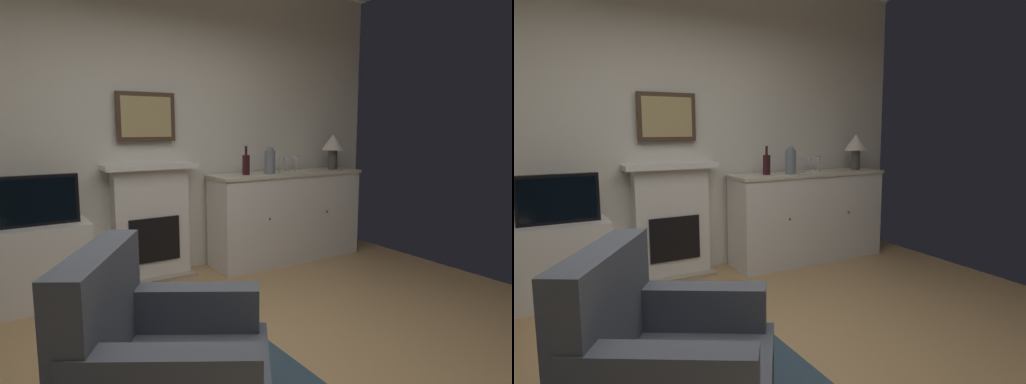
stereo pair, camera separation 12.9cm
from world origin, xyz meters
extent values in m
cube|color=silver|center=(0.00, 2.17, 1.46)|extent=(5.66, 0.06, 2.92)
cube|color=white|center=(0.10, 2.05, 0.53)|extent=(0.70, 0.18, 1.05)
cube|color=tan|center=(0.10, 1.95, 0.01)|extent=(0.77, 0.20, 0.03)
cube|color=black|center=(0.10, 1.96, 0.39)|extent=(0.48, 0.02, 0.42)
cube|color=white|center=(0.10, 2.02, 1.07)|extent=(0.87, 0.27, 0.05)
cube|color=#473323|center=(0.10, 2.09, 1.53)|extent=(0.55, 0.03, 0.45)
cube|color=tan|center=(0.10, 2.08, 1.53)|extent=(0.47, 0.01, 0.37)
cube|color=white|center=(1.55, 1.87, 0.46)|extent=(1.70, 0.45, 0.93)
cube|color=beige|center=(1.55, 1.87, 0.94)|extent=(1.73, 0.48, 0.03)
sphere|color=brown|center=(1.18, 1.63, 0.53)|extent=(0.02, 0.02, 0.02)
sphere|color=brown|center=(1.92, 1.63, 0.53)|extent=(0.02, 0.02, 0.02)
cylinder|color=#4C4742|center=(2.19, 1.87, 1.07)|extent=(0.10, 0.10, 0.22)
cone|color=silver|center=(2.19, 1.87, 1.27)|extent=(0.26, 0.26, 0.18)
cylinder|color=#331419|center=(1.04, 1.87, 1.06)|extent=(0.08, 0.08, 0.20)
cylinder|color=#331419|center=(1.04, 1.87, 1.20)|extent=(0.03, 0.03, 0.09)
cylinder|color=silver|center=(1.46, 1.85, 0.96)|extent=(0.06, 0.06, 0.00)
cylinder|color=silver|center=(1.46, 1.85, 1.01)|extent=(0.01, 0.01, 0.09)
cone|color=silver|center=(1.46, 1.85, 1.09)|extent=(0.07, 0.07, 0.07)
cylinder|color=silver|center=(1.57, 1.89, 0.96)|extent=(0.06, 0.06, 0.00)
cylinder|color=silver|center=(1.57, 1.89, 1.01)|extent=(0.01, 0.01, 0.09)
cone|color=silver|center=(1.57, 1.89, 1.09)|extent=(0.07, 0.07, 0.07)
cylinder|color=silver|center=(1.68, 1.88, 0.96)|extent=(0.06, 0.06, 0.00)
cylinder|color=silver|center=(1.68, 1.88, 1.01)|extent=(0.01, 0.01, 0.09)
cone|color=silver|center=(1.68, 1.88, 1.09)|extent=(0.07, 0.07, 0.07)
cylinder|color=slate|center=(1.29, 1.82, 1.08)|extent=(0.11, 0.11, 0.24)
sphere|color=slate|center=(1.29, 1.82, 1.20)|extent=(0.08, 0.08, 0.08)
cube|color=white|center=(-0.87, 1.88, 0.33)|extent=(0.75, 0.42, 0.66)
cube|color=black|center=(-0.87, 1.86, 0.86)|extent=(0.62, 0.06, 0.40)
cube|color=black|center=(-0.87, 1.83, 0.86)|extent=(0.57, 0.01, 0.35)
cube|color=#474C56|center=(-0.83, -0.07, 0.67)|extent=(0.53, 0.73, 0.50)
cube|color=#474C56|center=(-0.71, -0.51, 0.53)|extent=(0.69, 0.49, 0.22)
cube|color=#474C56|center=(-0.38, 0.04, 0.53)|extent=(0.69, 0.49, 0.22)
camera|label=1|loc=(-1.20, -1.92, 1.43)|focal=30.68mm
camera|label=2|loc=(-1.08, -1.99, 1.43)|focal=30.68mm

